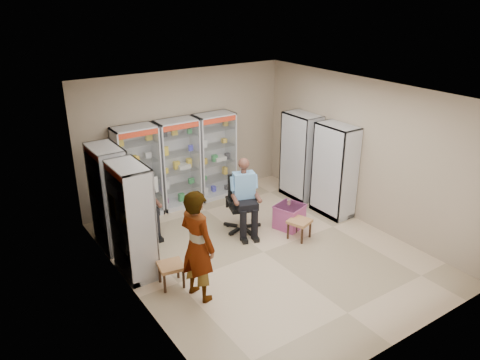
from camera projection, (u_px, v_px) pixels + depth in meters
floor at (264, 252)px, 8.79m from camera, size 6.00×6.00×0.00m
room_shell at (266, 153)px, 8.05m from camera, size 5.02×6.02×3.01m
cabinet_back_left at (138, 173)px, 9.84m from camera, size 0.90×0.50×2.00m
cabinet_back_mid at (178, 164)px, 10.33m from camera, size 0.90×0.50×2.00m
cabinet_back_right at (215, 156)px, 10.82m from camera, size 0.90×0.50×2.00m
cabinet_right_far at (301, 156)px, 10.79m from camera, size 0.90×0.50×2.00m
cabinet_right_near at (335, 171)px, 9.95m from camera, size 0.90×0.50×2.00m
cabinet_left_far at (110, 198)px, 8.64m from camera, size 0.90×0.50×2.00m
cabinet_left_near at (133, 221)px, 7.80m from camera, size 0.90×0.50×2.00m
wooden_chair at (142, 211)px, 9.35m from camera, size 0.42×0.42×0.94m
seated_customer at (142, 203)px, 9.23m from camera, size 0.44×0.60×1.34m
office_chair at (242, 204)px, 9.42m from camera, size 0.80×0.80×1.15m
seated_shopkeeper at (243, 197)px, 9.32m from camera, size 0.67×0.79×1.47m
pink_trunk at (289, 216)px, 9.62m from camera, size 0.65×0.63×0.50m
tea_glass at (289, 202)px, 9.54m from camera, size 0.07×0.07×0.11m
woven_stool_a at (299, 229)px, 9.22m from camera, size 0.50×0.50×0.40m
woven_stool_b at (171, 275)px, 7.75m from camera, size 0.46×0.46×0.40m
standing_man at (198, 246)px, 7.20m from camera, size 0.59×0.76×1.85m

